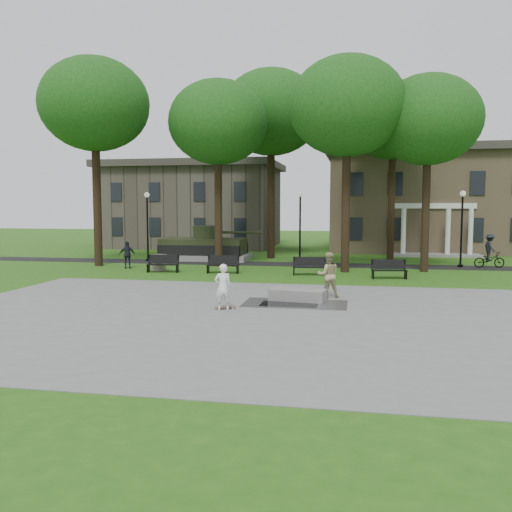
{
  "coord_description": "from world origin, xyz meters",
  "views": [
    {
      "loc": [
        4.15,
        -22.85,
        3.79
      ],
      "look_at": [
        -0.59,
        2.53,
        1.4
      ],
      "focal_mm": 38.0,
      "sensor_mm": 36.0,
      "label": 1
    }
  ],
  "objects": [
    {
      "name": "ground",
      "position": [
        0.0,
        0.0,
        0.0
      ],
      "size": [
        120.0,
        120.0,
        0.0
      ],
      "primitive_type": "plane",
      "color": "#235313",
      "rests_on": "ground"
    },
    {
      "name": "plaza",
      "position": [
        0.0,
        -5.0,
        0.01
      ],
      "size": [
        22.0,
        16.0,
        0.02
      ],
      "primitive_type": "cube",
      "color": "gray",
      "rests_on": "ground"
    },
    {
      "name": "footpath",
      "position": [
        0.0,
        12.0,
        0.01
      ],
      "size": [
        44.0,
        2.6,
        0.01
      ],
      "primitive_type": "cube",
      "color": "black",
      "rests_on": "ground"
    },
    {
      "name": "building_right",
      "position": [
        10.0,
        26.0,
        4.34
      ],
      "size": [
        17.0,
        12.0,
        8.6
      ],
      "color": "#9E8460",
      "rests_on": "ground"
    },
    {
      "name": "building_left",
      "position": [
        -11.0,
        26.5,
        3.6
      ],
      "size": [
        15.0,
        10.0,
        7.2
      ],
      "primitive_type": "cube",
      "color": "#4C443D",
      "rests_on": "ground"
    },
    {
      "name": "tree_0",
      "position": [
        -12.0,
        9.0,
        10.03
      ],
      "size": [
        6.8,
        6.8,
        12.97
      ],
      "color": "black",
      "rests_on": "ground"
    },
    {
      "name": "tree_1",
      "position": [
        -4.5,
        10.5,
        8.95
      ],
      "size": [
        6.2,
        6.2,
        11.63
      ],
      "color": "black",
      "rests_on": "ground"
    },
    {
      "name": "tree_2",
      "position": [
        3.5,
        8.5,
        9.32
      ],
      "size": [
        6.6,
        6.6,
        12.16
      ],
      "color": "black",
      "rests_on": "ground"
    },
    {
      "name": "tree_3",
      "position": [
        8.0,
        9.5,
        8.6
      ],
      "size": [
        6.0,
        6.0,
        11.19
      ],
      "color": "black",
      "rests_on": "ground"
    },
    {
      "name": "tree_4",
      "position": [
        -2.0,
        16.0,
        10.39
      ],
      "size": [
        7.2,
        7.2,
        13.5
      ],
      "color": "black",
      "rests_on": "ground"
    },
    {
      "name": "tree_5",
      "position": [
        6.5,
        16.5,
        9.67
      ],
      "size": [
        6.4,
        6.4,
        12.44
      ],
      "color": "black",
      "rests_on": "ground"
    },
    {
      "name": "lamp_left",
      "position": [
        -10.0,
        12.3,
        2.79
      ],
      "size": [
        0.36,
        0.36,
        4.73
      ],
      "color": "black",
      "rests_on": "ground"
    },
    {
      "name": "lamp_mid",
      "position": [
        0.5,
        12.3,
        2.79
      ],
      "size": [
        0.36,
        0.36,
        4.73
      ],
      "color": "black",
      "rests_on": "ground"
    },
    {
      "name": "lamp_right",
      "position": [
        10.5,
        12.3,
        2.79
      ],
      "size": [
        0.36,
        0.36,
        4.73
      ],
      "color": "black",
      "rests_on": "ground"
    },
    {
      "name": "tank_monument",
      "position": [
        -6.46,
        14.0,
        0.86
      ],
      "size": [
        7.45,
        3.4,
        2.4
      ],
      "color": "gray",
      "rests_on": "ground"
    },
    {
      "name": "puddle",
      "position": [
        1.63,
        -2.42,
        0.02
      ],
      "size": [
        2.2,
        1.2,
        0.0
      ],
      "primitive_type": "cube",
      "color": "black",
      "rests_on": "plaza"
    },
    {
      "name": "concrete_block",
      "position": [
        1.86,
        -1.48,
        0.24
      ],
      "size": [
        2.32,
        1.31,
        0.45
      ],
      "primitive_type": "cube",
      "rotation": [
        0.0,
        0.0,
        -0.15
      ],
      "color": "gray",
      "rests_on": "plaza"
    },
    {
      "name": "skateboard",
      "position": [
        -0.56,
        -3.78,
        0.06
      ],
      "size": [
        0.8,
        0.49,
        0.07
      ],
      "primitive_type": "cube",
      "rotation": [
        0.0,
        0.0,
        0.41
      ],
      "color": "brown",
      "rests_on": "plaza"
    },
    {
      "name": "skateboarder",
      "position": [
        -0.6,
        -3.99,
        0.87
      ],
      "size": [
        0.72,
        0.6,
        1.69
      ],
      "primitive_type": "imported",
      "rotation": [
        0.0,
        0.0,
        3.52
      ],
      "color": "white",
      "rests_on": "plaza"
    },
    {
      "name": "friend_watching",
      "position": [
        3.01,
        -0.52,
        0.96
      ],
      "size": [
        1.06,
        0.92,
        1.89
      ],
      "primitive_type": "imported",
      "rotation": [
        0.0,
        0.0,
        3.39
      ],
      "color": "tan",
      "rests_on": "plaza"
    },
    {
      "name": "pedestrian_walker",
      "position": [
        -9.59,
        7.95,
        0.82
      ],
      "size": [
        1.05,
        0.74,
        1.65
      ],
      "primitive_type": "imported",
      "rotation": [
        0.0,
        0.0,
        0.39
      ],
      "color": "#20202A",
      "rests_on": "ground"
    },
    {
      "name": "cyclist",
      "position": [
        12.19,
        12.35,
        0.86
      ],
      "size": [
        1.97,
        1.16,
        2.09
      ],
      "rotation": [
        0.0,
        0.0,
        1.76
      ],
      "color": "black",
      "rests_on": "ground"
    },
    {
      "name": "park_bench_0",
      "position": [
        -6.75,
        6.5,
        0.52
      ],
      "size": [
        1.83,
        0.68,
        1.0
      ],
      "rotation": [
        0.0,
        0.0,
        0.09
      ],
      "color": "black",
      "rests_on": "ground"
    },
    {
      "name": "park_bench_1",
      "position": [
        -3.26,
        6.69,
        0.52
      ],
      "size": [
        1.82,
        0.59,
        1.0
      ],
      "rotation": [
        0.0,
        0.0,
        0.04
      ],
      "color": "black",
      "rests_on": "ground"
    },
    {
      "name": "park_bench_2",
      "position": [
        1.63,
        6.69,
        0.52
      ],
      "size": [
        1.83,
        0.66,
        1.0
      ],
      "rotation": [
        0.0,
        0.0,
        0.08
      ],
      "color": "black",
      "rests_on": "ground"
    },
    {
      "name": "park_bench_3",
      "position": [
        5.84,
        6.01,
        0.52
      ],
      "size": [
        1.85,
        0.8,
        1.0
      ],
      "rotation": [
        0.0,
        0.0,
        0.16
      ],
      "color": "black",
      "rests_on": "ground"
    },
    {
      "name": "trash_bin",
      "position": [
        -7.24,
        7.16,
        0.49
      ],
      "size": [
        0.83,
        0.83,
        0.96
      ],
      "rotation": [
        0.0,
        0.0,
        -0.3
      ],
      "color": "#A79C89",
      "rests_on": "ground"
    }
  ]
}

